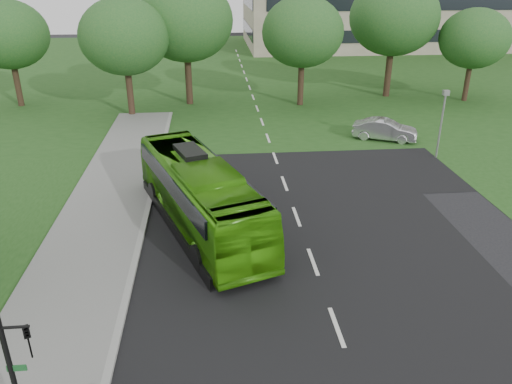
% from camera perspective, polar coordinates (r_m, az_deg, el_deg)
% --- Properties ---
extents(ground, '(160.00, 160.00, 0.00)m').
position_cam_1_polar(ground, '(18.72, 7.73, -11.19)').
color(ground, black).
rests_on(ground, ground).
extents(street_surfaces, '(120.00, 120.00, 0.15)m').
position_cam_1_polar(street_surfaces, '(39.23, 0.03, 8.33)').
color(street_surfaces, black).
rests_on(street_surfaces, ground).
extents(tree_park_a, '(6.72, 6.72, 8.93)m').
position_cam_1_polar(tree_park_a, '(40.44, -14.83, 16.78)').
color(tree_park_a, black).
rests_on(tree_park_a, ground).
extents(tree_park_b, '(7.77, 7.77, 10.18)m').
position_cam_1_polar(tree_park_b, '(43.24, -8.07, 18.82)').
color(tree_park_b, black).
rests_on(tree_park_b, ground).
extents(tree_park_c, '(6.67, 6.67, 8.86)m').
position_cam_1_polar(tree_park_c, '(42.76, 5.35, 17.73)').
color(tree_park_c, black).
rests_on(tree_park_c, ground).
extents(tree_park_d, '(7.70, 7.70, 10.18)m').
position_cam_1_polar(tree_park_d, '(47.21, 15.52, 18.70)').
color(tree_park_d, black).
rests_on(tree_park_d, ground).
extents(tree_park_e, '(5.87, 5.87, 7.82)m').
position_cam_1_polar(tree_park_e, '(47.84, 23.71, 15.75)').
color(tree_park_e, black).
rests_on(tree_park_e, ground).
extents(tree_park_f, '(6.45, 6.45, 8.61)m').
position_cam_1_polar(tree_park_f, '(46.80, -26.51, 15.80)').
color(tree_park_f, black).
rests_on(tree_park_f, ground).
extents(bus, '(6.31, 11.48, 3.13)m').
position_cam_1_polar(bus, '(22.34, -6.45, -0.28)').
color(bus, '#3A900E').
rests_on(bus, ground).
extents(sedan, '(4.51, 3.10, 1.41)m').
position_cam_1_polar(sedan, '(35.38, 14.51, 6.91)').
color(sedan, silver).
rests_on(sedan, ground).
extents(traffic_light, '(0.70, 0.21, 4.28)m').
position_cam_1_polar(traffic_light, '(12.91, -25.46, -18.44)').
color(traffic_light, black).
rests_on(traffic_light, ground).
extents(camera_pole, '(0.41, 0.38, 4.21)m').
position_cam_1_polar(camera_pole, '(32.31, 20.54, 8.25)').
color(camera_pole, gray).
rests_on(camera_pole, ground).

